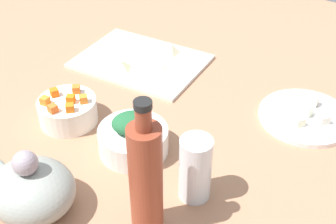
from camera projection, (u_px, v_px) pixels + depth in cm
name	position (u px, v px, depth cm)	size (l,w,h in cm)	color
tabletop	(168.00, 134.00, 107.69)	(190.00, 190.00, 3.00)	#A37355
cutting_board	(141.00, 61.00, 130.76)	(35.24, 25.99, 1.00)	silver
plate_tofu	(305.00, 117.00, 109.62)	(22.39, 22.39, 1.20)	white
bowl_greens	(133.00, 140.00, 98.95)	(15.36, 15.36, 5.91)	white
bowl_carrots	(68.00, 111.00, 107.52)	(13.89, 13.89, 5.99)	white
teapot	(32.00, 189.00, 84.08)	(18.19, 15.61, 14.39)	gray
bottle_0	(146.00, 179.00, 76.79)	(5.88, 5.88, 28.33)	brown
drinking_glass_0	(195.00, 169.00, 86.13)	(6.33, 6.33, 13.94)	white
carrot_cube_0	(71.00, 99.00, 104.64)	(1.80, 1.80, 1.80)	orange
carrot_cube_1	(83.00, 99.00, 104.64)	(1.80, 1.80, 1.80)	orange
carrot_cube_2	(70.00, 108.00, 101.91)	(1.80, 1.80, 1.80)	orange
carrot_cube_3	(54.00, 92.00, 106.79)	(1.80, 1.80, 1.80)	orange
carrot_cube_4	(45.00, 101.00, 104.13)	(1.80, 1.80, 1.80)	orange
carrot_cube_5	(76.00, 89.00, 107.87)	(1.80, 1.80, 1.80)	orange
carrot_cube_6	(53.00, 109.00, 101.67)	(1.80, 1.80, 1.80)	orange
chopped_greens_mound	(132.00, 123.00, 96.01)	(8.90, 7.26, 3.87)	#225F36
tofu_cube_0	(307.00, 111.00, 108.47)	(2.20, 2.20, 2.20)	white
tofu_cube_1	(324.00, 119.00, 106.02)	(2.20, 2.20, 2.20)	white
tofu_cube_2	(299.00, 121.00, 105.39)	(2.20, 2.20, 2.20)	#F1F0CB
tofu_cube_3	(313.00, 101.00, 111.75)	(2.20, 2.20, 2.20)	#EDE7CE
dumpling_0	(171.00, 49.00, 132.66)	(4.24, 4.11, 2.98)	beige
dumpling_1	(162.00, 67.00, 125.39)	(4.08, 3.78, 2.08)	beige
dumpling_2	(121.00, 65.00, 125.47)	(5.02, 4.87, 2.82)	beige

